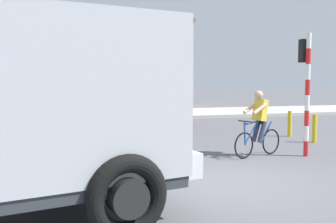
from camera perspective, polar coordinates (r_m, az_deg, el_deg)
ground_plane at (r=8.28m, az=9.21°, el=-9.58°), size 120.00×120.00×0.00m
sidewalk_far at (r=22.01m, az=-6.75°, el=-0.44°), size 80.00×5.00×0.16m
cyclist at (r=10.77m, az=12.64°, el=-1.66°), size 1.63×0.74×1.72m
traffic_light_pole at (r=11.13m, az=18.89°, el=4.62°), size 0.24×0.43×3.20m
car_red_near at (r=17.72m, az=-3.55°, el=0.74°), size 4.16×2.20×1.60m
bollard_near at (r=13.64m, az=19.94°, el=-2.26°), size 0.14×0.14×0.90m
bollard_far at (r=14.79m, az=16.78°, el=-1.65°), size 0.14×0.14×0.90m
building_mid_block at (r=28.71m, az=-9.07°, el=6.45°), size 10.95×7.45×5.88m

